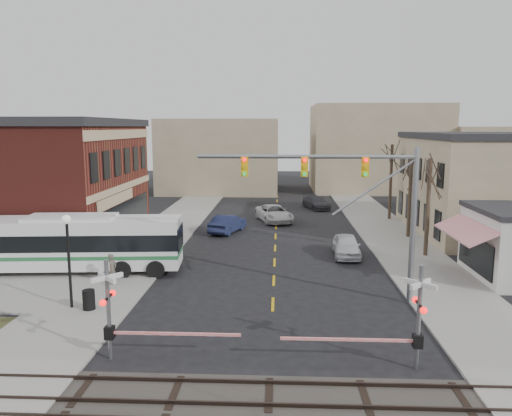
{
  "coord_description": "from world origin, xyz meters",
  "views": [
    {
      "loc": [
        0.29,
        -22.34,
        8.96
      ],
      "look_at": [
        -1.3,
        11.14,
        3.5
      ],
      "focal_mm": 35.0,
      "sensor_mm": 36.0,
      "label": 1
    }
  ],
  "objects": [
    {
      "name": "trash_bin",
      "position": [
        -8.99,
        0.6,
        0.61
      ],
      "size": [
        0.6,
        0.6,
        0.98
      ],
      "primitive_type": "cylinder",
      "color": "black",
      "rests_on": "sidewalk_west"
    },
    {
      "name": "transit_bus",
      "position": [
        -12.45,
        7.04,
        1.92
      ],
      "size": [
        13.46,
        4.02,
        3.42
      ],
      "color": "silver",
      "rests_on": "ground"
    },
    {
      "name": "street_lamp",
      "position": [
        -9.96,
        0.82,
        3.42
      ],
      "size": [
        0.44,
        0.44,
        4.66
      ],
      "color": "black",
      "rests_on": "sidewalk_west"
    },
    {
      "name": "tree_east_c",
      "position": [
        11.0,
        26.0,
        3.72
      ],
      "size": [
        0.28,
        0.28,
        7.2
      ],
      "color": "#382B21",
      "rests_on": "sidewalk_east"
    },
    {
      "name": "tree_east_b",
      "position": [
        10.8,
        18.0,
        3.27
      ],
      "size": [
        0.28,
        0.28,
        6.3
      ],
      "color": "#382B21",
      "rests_on": "sidewalk_east"
    },
    {
      "name": "sidewalk_west",
      "position": [
        -9.5,
        20.0,
        0.06
      ],
      "size": [
        5.0,
        60.0,
        0.12
      ],
      "primitive_type": "cube",
      "color": "gray",
      "rests_on": "ground"
    },
    {
      "name": "car_d",
      "position": [
        4.37,
        32.56,
        0.69
      ],
      "size": [
        3.31,
        5.09,
        1.37
      ],
      "primitive_type": "imported",
      "rotation": [
        0.0,
        0.0,
        0.32
      ],
      "color": "#404045",
      "rests_on": "ground"
    },
    {
      "name": "pedestrian_far",
      "position": [
        -9.6,
        6.89,
        1.08
      ],
      "size": [
        1.14,
        1.18,
        1.92
      ],
      "primitive_type": "imported",
      "rotation": [
        0.0,
        0.0,
        0.94
      ],
      "color": "#384662",
      "rests_on": "sidewalk_west"
    },
    {
      "name": "car_a",
      "position": [
        5.0,
        11.88,
        0.76
      ],
      "size": [
        1.99,
        4.55,
        1.53
      ],
      "primitive_type": "imported",
      "rotation": [
        0.0,
        0.0,
        -0.04
      ],
      "color": "silver",
      "rests_on": "ground"
    },
    {
      "name": "pedestrian_near",
      "position": [
        -9.17,
        4.64,
        0.99
      ],
      "size": [
        0.58,
        0.72,
        1.73
      ],
      "primitive_type": "imported",
      "rotation": [
        0.0,
        0.0,
        1.29
      ],
      "color": "#564D45",
      "rests_on": "sidewalk_west"
    },
    {
      "name": "sidewalk_east",
      "position": [
        9.5,
        20.0,
        0.06
      ],
      "size": [
        5.0,
        60.0,
        0.12
      ],
      "primitive_type": "cube",
      "color": "gray",
      "rests_on": "ground"
    },
    {
      "name": "ground",
      "position": [
        0.0,
        0.0,
        0.0
      ],
      "size": [
        160.0,
        160.0,
        0.0
      ],
      "primitive_type": "plane",
      "color": "black",
      "rests_on": "ground"
    },
    {
      "name": "rail_tracks",
      "position": [
        0.0,
        -8.0,
        0.12
      ],
      "size": [
        160.0,
        3.91,
        0.14
      ],
      "color": "#2D231E",
      "rests_on": "ground"
    },
    {
      "name": "tree_east_a",
      "position": [
        10.5,
        12.0,
        3.5
      ],
      "size": [
        0.28,
        0.28,
        6.75
      ],
      "color": "#382B21",
      "rests_on": "sidewalk_east"
    },
    {
      "name": "ballast_strip",
      "position": [
        0.0,
        -8.0,
        0.03
      ],
      "size": [
        160.0,
        5.0,
        0.06
      ],
      "primitive_type": "cube",
      "color": "#332D28",
      "rests_on": "ground"
    },
    {
      "name": "car_b",
      "position": [
        -4.12,
        19.45,
        0.77
      ],
      "size": [
        3.0,
        4.96,
        1.54
      ],
      "primitive_type": "imported",
      "rotation": [
        0.0,
        0.0,
        2.83
      ],
      "color": "#181E3D",
      "rests_on": "ground"
    },
    {
      "name": "traffic_signal_mast",
      "position": [
        4.06,
        2.62,
        5.79
      ],
      "size": [
        11.0,
        0.3,
        8.0
      ],
      "color": "gray",
      "rests_on": "ground"
    },
    {
      "name": "rr_crossing_east",
      "position": [
        5.04,
        -4.59,
        1.97
      ],
      "size": [
        5.6,
        1.36,
        4.0
      ],
      "color": "gray",
      "rests_on": "ground"
    },
    {
      "name": "car_c",
      "position": [
        -0.19,
        24.65,
        0.78
      ],
      "size": [
        4.12,
        6.14,
        1.56
      ],
      "primitive_type": "imported",
      "rotation": [
        0.0,
        0.0,
        0.29
      ],
      "color": "silver",
      "rests_on": "ground"
    },
    {
      "name": "rr_crossing_west",
      "position": [
        -5.81,
        -4.37,
        1.97
      ],
      "size": [
        5.6,
        1.36,
        4.0
      ],
      "color": "gray",
      "rests_on": "ground"
    }
  ]
}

